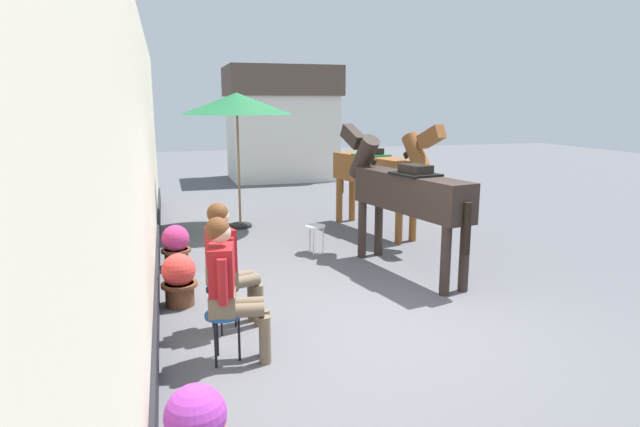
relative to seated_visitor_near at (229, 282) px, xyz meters
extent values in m
plane|color=#56565B|center=(1.70, 3.30, -0.78)|extent=(40.00, 40.00, 0.00)
cube|color=beige|center=(-0.85, 1.80, 0.92)|extent=(0.30, 14.00, 3.40)
cube|color=black|center=(-0.83, 1.80, -0.60)|extent=(0.34, 14.00, 0.36)
cube|color=silver|center=(3.10, 12.18, 0.52)|extent=(3.20, 2.40, 2.60)
cube|color=brown|center=(3.10, 12.18, 2.27)|extent=(3.40, 2.60, 0.90)
cylinder|color=#194C99|center=(-0.06, 0.01, -0.31)|extent=(0.34, 0.34, 0.03)
cylinder|color=black|center=(0.07, -0.01, -0.55)|extent=(0.02, 0.02, 0.45)
cylinder|color=black|center=(-0.11, 0.14, -0.55)|extent=(0.02, 0.02, 0.45)
cylinder|color=black|center=(-0.15, -0.10, -0.55)|extent=(0.02, 0.02, 0.45)
cube|color=brown|center=(-0.06, 0.01, -0.20)|extent=(0.29, 0.35, 0.20)
cube|color=maroon|center=(-0.06, 0.01, 0.12)|extent=(0.27, 0.37, 0.44)
sphere|color=tan|center=(-0.06, 0.01, 0.47)|extent=(0.20, 0.20, 0.20)
sphere|color=#593319|center=(-0.08, 0.01, 0.50)|extent=(0.22, 0.22, 0.22)
cylinder|color=brown|center=(0.14, 0.06, -0.25)|extent=(0.40, 0.19, 0.13)
cylinder|color=brown|center=(0.32, 0.03, -0.55)|extent=(0.11, 0.11, 0.46)
cylinder|color=brown|center=(0.11, -0.10, -0.25)|extent=(0.40, 0.19, 0.13)
cylinder|color=brown|center=(0.30, -0.13, -0.55)|extent=(0.11, 0.11, 0.46)
cylinder|color=maroon|center=(-0.01, 0.20, 0.07)|extent=(0.09, 0.09, 0.42)
cylinder|color=maroon|center=(-0.08, -0.19, 0.07)|extent=(0.09, 0.09, 0.42)
cylinder|color=black|center=(0.00, 0.73, -0.31)|extent=(0.34, 0.34, 0.03)
cylinder|color=black|center=(0.14, 0.77, -0.55)|extent=(0.02, 0.02, 0.45)
cylinder|color=black|center=(-0.10, 0.83, -0.55)|extent=(0.02, 0.02, 0.45)
cylinder|color=black|center=(-0.03, 0.59, -0.55)|extent=(0.02, 0.02, 0.45)
cube|color=brown|center=(0.00, 0.73, -0.20)|extent=(0.32, 0.37, 0.20)
cube|color=maroon|center=(0.00, 0.73, 0.12)|extent=(0.31, 0.39, 0.44)
sphere|color=tan|center=(0.00, 0.73, 0.47)|extent=(0.20, 0.20, 0.20)
sphere|color=#593319|center=(-0.01, 0.72, 0.50)|extent=(0.22, 0.22, 0.22)
cylinder|color=brown|center=(0.16, 0.86, -0.25)|extent=(0.40, 0.23, 0.13)
cylinder|color=brown|center=(0.35, 0.91, -0.55)|extent=(0.11, 0.11, 0.46)
cylinder|color=brown|center=(0.21, 0.71, -0.25)|extent=(0.40, 0.23, 0.13)
cylinder|color=brown|center=(0.39, 0.76, -0.55)|extent=(0.11, 0.11, 0.46)
cylinder|color=maroon|center=(-0.03, 0.93, 0.07)|extent=(0.09, 0.09, 0.42)
cylinder|color=maroon|center=(0.08, 0.54, 0.07)|extent=(0.09, 0.09, 0.42)
cube|color=#2D231E|center=(2.76, 2.02, 0.38)|extent=(0.89, 2.24, 0.52)
cylinder|color=#2D231E|center=(2.40, 2.94, -0.33)|extent=(0.13, 0.13, 0.90)
cylinder|color=#2D231E|center=(2.71, 3.01, -0.33)|extent=(0.13, 0.13, 0.90)
cylinder|color=#2D231E|center=(2.81, 1.04, -0.33)|extent=(0.13, 0.13, 0.90)
cylinder|color=#2D231E|center=(3.11, 1.11, -0.33)|extent=(0.13, 0.13, 0.90)
cylinder|color=#2D231E|center=(2.51, 3.19, 0.77)|extent=(0.40, 0.68, 0.73)
cube|color=#2D231E|center=(2.44, 3.52, 1.08)|extent=(0.29, 0.55, 0.40)
cube|color=black|center=(2.51, 3.17, 0.91)|extent=(0.17, 0.63, 0.48)
cylinder|color=black|center=(2.99, 0.90, 0.11)|extent=(0.12, 0.12, 0.65)
cube|color=black|center=(2.78, 1.92, 0.66)|extent=(0.61, 0.69, 0.03)
cube|color=black|center=(2.78, 1.92, 0.73)|extent=(0.37, 0.49, 0.12)
cube|color=brown|center=(3.23, 4.58, 0.38)|extent=(0.96, 2.24, 0.52)
cylinder|color=brown|center=(3.62, 3.66, -0.33)|extent=(0.13, 0.13, 0.90)
cylinder|color=brown|center=(3.32, 3.59, -0.33)|extent=(0.13, 0.13, 0.90)
cylinder|color=brown|center=(3.15, 5.55, -0.33)|extent=(0.13, 0.13, 0.90)
cylinder|color=brown|center=(2.85, 5.47, -0.33)|extent=(0.13, 0.13, 0.90)
cylinder|color=brown|center=(3.52, 3.41, 0.77)|extent=(0.42, 0.68, 0.73)
cube|color=brown|center=(3.61, 3.08, 1.08)|extent=(0.30, 0.56, 0.40)
cube|color=black|center=(3.52, 3.43, 0.91)|extent=(0.19, 0.62, 0.48)
cylinder|color=black|center=(2.96, 5.68, 0.11)|extent=(0.12, 0.12, 0.65)
cube|color=#197238|center=(3.21, 4.67, 0.66)|extent=(0.63, 0.70, 0.03)
cube|color=black|center=(3.21, 4.67, 0.73)|extent=(0.38, 0.49, 0.12)
sphere|color=purple|center=(-0.40, -1.55, -0.34)|extent=(0.40, 0.40, 0.40)
cylinder|color=brown|center=(-0.42, 1.61, -0.64)|extent=(0.34, 0.34, 0.28)
cylinder|color=brown|center=(-0.42, 1.61, -0.52)|extent=(0.43, 0.43, 0.04)
sphere|color=red|center=(-0.42, 1.61, -0.34)|extent=(0.40, 0.40, 0.40)
cylinder|color=brown|center=(-0.42, 3.19, -0.64)|extent=(0.34, 0.34, 0.28)
cylinder|color=brown|center=(-0.42, 3.19, -0.52)|extent=(0.43, 0.43, 0.04)
sphere|color=#B22D66|center=(-0.42, 3.19, -0.34)|extent=(0.40, 0.40, 0.40)
cylinder|color=black|center=(0.85, 5.57, -0.75)|extent=(0.44, 0.44, 0.06)
cylinder|color=olive|center=(0.85, 5.57, 0.32)|extent=(0.04, 0.04, 2.20)
cone|color=#1E6638|center=(0.85, 5.57, 1.60)|extent=(2.10, 2.10, 0.40)
cylinder|color=white|center=(1.76, 3.38, -0.33)|extent=(0.32, 0.32, 0.03)
cylinder|color=silver|center=(1.89, 3.38, -0.56)|extent=(0.02, 0.02, 0.43)
cylinder|color=silver|center=(1.70, 3.49, -0.56)|extent=(0.02, 0.02, 0.43)
cylinder|color=silver|center=(1.70, 3.26, -0.56)|extent=(0.02, 0.02, 0.43)
camera|label=1|loc=(-0.50, -4.74, 1.61)|focal=30.21mm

